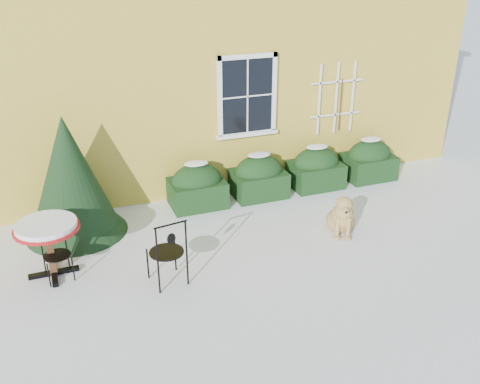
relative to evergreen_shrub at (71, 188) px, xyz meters
name	(u,v)px	position (x,y,z in m)	size (l,w,h in m)	color
ground	(263,268)	(2.62, -2.27, -0.86)	(80.00, 80.00, 0.00)	white
house	(152,10)	(2.62, 4.73, 2.35)	(12.40, 8.40, 6.40)	yellow
hedge_row	(288,173)	(4.27, 0.28, -0.46)	(4.95, 0.80, 0.91)	black
evergreen_shrub	(71,188)	(0.00, 0.00, 0.00)	(1.77, 1.77, 2.15)	black
bistro_table	(47,232)	(-0.47, -1.27, -0.11)	(0.97, 0.97, 0.90)	black
patio_chair_near	(168,251)	(1.15, -2.13, -0.32)	(0.56, 0.55, 1.09)	black
patio_chair_far	(56,253)	(-0.39, -1.37, -0.44)	(0.43, 0.42, 0.85)	black
dog	(342,217)	(4.37, -1.71, -0.54)	(0.69, 0.86, 0.80)	tan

